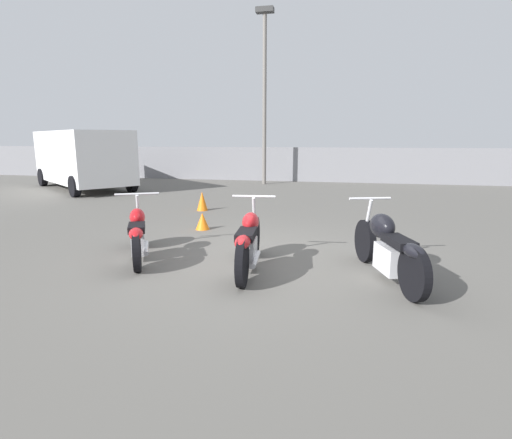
# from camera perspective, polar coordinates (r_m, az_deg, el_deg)

# --- Properties ---
(ground_plane) EXTENTS (60.00, 60.00, 0.00)m
(ground_plane) POSITION_cam_1_polar(r_m,az_deg,el_deg) (6.33, 0.05, -5.73)
(ground_plane) COLOR #5B5954
(fence_back) EXTENTS (40.00, 0.04, 1.51)m
(fence_back) POSITION_cam_1_polar(r_m,az_deg,el_deg) (17.91, 8.17, 7.75)
(fence_back) COLOR gray
(fence_back) RESTS_ON ground_plane
(light_pole_left) EXTENTS (0.70, 0.35, 6.89)m
(light_pole_left) POSITION_cam_1_polar(r_m,az_deg,el_deg) (16.96, 1.23, 19.04)
(light_pole_left) COLOR slate
(light_pole_left) RESTS_ON ground_plane
(motorcycle_slot_0) EXTENTS (1.09, 1.81, 0.97)m
(motorcycle_slot_0) POSITION_cam_1_polar(r_m,az_deg,el_deg) (6.54, -16.52, -2.04)
(motorcycle_slot_0) COLOR black
(motorcycle_slot_0) RESTS_ON ground_plane
(motorcycle_slot_1) EXTENTS (0.67, 2.01, 1.01)m
(motorcycle_slot_1) POSITION_cam_1_polar(r_m,az_deg,el_deg) (5.69, -1.03, -3.27)
(motorcycle_slot_1) COLOR black
(motorcycle_slot_1) RESTS_ON ground_plane
(motorcycle_slot_2) EXTENTS (0.91, 2.11, 1.02)m
(motorcycle_slot_2) POSITION_cam_1_polar(r_m,az_deg,el_deg) (5.64, 18.33, -3.73)
(motorcycle_slot_2) COLOR black
(motorcycle_slot_2) RESTS_ON ground_plane
(parked_van) EXTENTS (5.48, 4.85, 2.15)m
(parked_van) POSITION_cam_1_polar(r_m,az_deg,el_deg) (16.53, -23.56, 8.18)
(parked_van) COLOR white
(parked_van) RESTS_ON ground_plane
(traffic_cone_near) EXTENTS (0.29, 0.29, 0.50)m
(traffic_cone_near) POSITION_cam_1_polar(r_m,az_deg,el_deg) (10.68, -7.70, 2.64)
(traffic_cone_near) COLOR orange
(traffic_cone_near) RESTS_ON ground_plane
(traffic_cone_far) EXTENTS (0.29, 0.29, 0.35)m
(traffic_cone_far) POSITION_cam_1_polar(r_m,az_deg,el_deg) (8.44, -7.66, -0.23)
(traffic_cone_far) COLOR orange
(traffic_cone_far) RESTS_ON ground_plane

